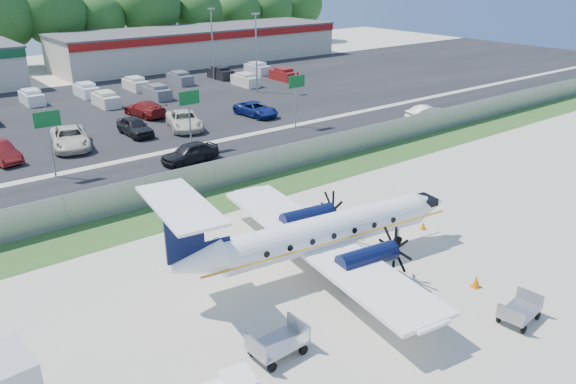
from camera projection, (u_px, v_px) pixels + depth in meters
ground at (361, 270)px, 28.00m from camera, size 170.00×170.00×0.00m
grass_verge at (232, 197)px, 36.80m from camera, size 170.00×4.00×0.02m
access_road at (182, 169)px, 41.94m from camera, size 170.00×8.00×0.02m
parking_lot at (85, 114)px, 57.35m from camera, size 170.00×32.00×0.02m
perimeter_fence at (216, 175)px, 37.90m from camera, size 120.00×0.06×1.99m
building_east at (201, 45)px, 87.21m from camera, size 44.40×12.40×5.24m
sign_left at (48, 129)px, 38.92m from camera, size 1.80×0.26×5.00m
sign_mid at (189, 106)px, 45.15m from camera, size 1.80×0.26×5.00m
sign_right at (296, 89)px, 51.38m from camera, size 1.80×0.26×5.00m
light_pole_ne at (256, 48)px, 65.24m from camera, size 0.90×0.35×9.09m
light_pole_se at (212, 39)px, 72.58m from camera, size 0.90×0.35×9.09m
tree_line at (5, 69)px, 82.30m from camera, size 112.00×6.00×14.00m
aircraft at (320, 233)px, 27.52m from camera, size 16.40×16.12×5.02m
baggage_cart_near at (278, 343)px, 21.74m from camera, size 2.30×1.46×1.18m
baggage_cart_far at (519, 311)px, 23.87m from camera, size 2.10×1.42×1.03m
cone_nose at (423, 225)px, 32.31m from camera, size 0.33×0.33×0.47m
cone_port_wing at (476, 282)px, 26.46m from camera, size 0.42×0.42×0.60m
cone_starboard_wing at (273, 225)px, 32.23m from camera, size 0.43×0.43×0.61m
road_car_mid at (191, 162)px, 43.35m from camera, size 4.72×2.23×1.56m
road_car_east at (428, 121)px, 54.90m from camera, size 4.76×2.67×1.49m
parked_car_a at (2, 162)px, 43.47m from camera, size 2.49×4.93×1.55m
parked_car_b at (71, 148)px, 46.77m from camera, size 4.10×6.58×1.70m
parked_car_c at (136, 135)px, 50.21m from camera, size 1.96×4.79×1.63m
parked_car_d at (185, 129)px, 52.17m from camera, size 4.35×6.44×1.64m
parked_car_e at (256, 116)px, 56.58m from camera, size 2.87×5.32×1.42m
parked_car_g at (146, 116)px, 56.48m from camera, size 2.97×5.65×1.56m
far_parking_rows at (69, 105)px, 61.02m from camera, size 56.00×10.00×1.60m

